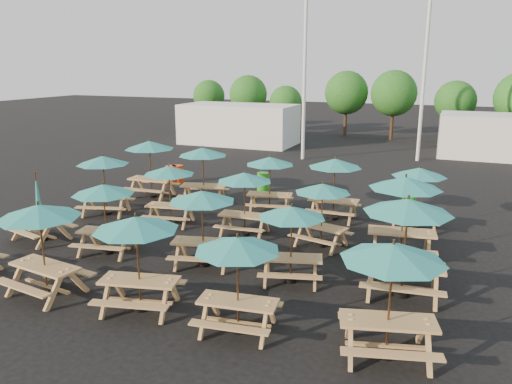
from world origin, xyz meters
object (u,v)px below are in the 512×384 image
at_px(picnic_unit_11, 270,164).
at_px(picnic_unit_16, 393,260).
at_px(picnic_unit_2, 103,164).
at_px(picnic_unit_3, 150,149).
at_px(picnic_unit_8, 136,229).
at_px(picnic_unit_18, 405,188).
at_px(picnic_unit_17, 408,212).
at_px(picnic_unit_7, 203,155).
at_px(picnic_unit_19, 419,176).
at_px(picnic_unit_4, 39,217).
at_px(waste_bin_2, 263,182).
at_px(picnic_unit_1, 39,212).
at_px(picnic_unit_9, 202,201).
at_px(picnic_unit_10, 244,181).
at_px(picnic_unit_15, 335,167).
at_px(waste_bin_3, 409,196).
at_px(picnic_unit_14, 323,192).
at_px(picnic_unit_13, 292,217).
at_px(picnic_unit_5, 104,194).
at_px(picnic_unit_12, 237,250).
at_px(picnic_unit_6, 169,174).
at_px(waste_bin_1, 178,174).

distance_m(picnic_unit_11, picnic_unit_16, 10.08).
bearing_deg(picnic_unit_2, picnic_unit_3, 70.34).
bearing_deg(picnic_unit_8, picnic_unit_18, 34.23).
relative_size(picnic_unit_11, picnic_unit_17, 0.88).
height_order(picnic_unit_7, picnic_unit_19, picnic_unit_7).
distance_m(picnic_unit_4, waste_bin_2, 11.87).
relative_size(picnic_unit_1, picnic_unit_9, 1.01).
relative_size(picnic_unit_10, picnic_unit_15, 0.94).
bearing_deg(waste_bin_3, picnic_unit_14, -110.08).
distance_m(picnic_unit_2, picnic_unit_8, 8.22).
bearing_deg(picnic_unit_15, picnic_unit_13, -88.00).
relative_size(picnic_unit_5, picnic_unit_11, 0.99).
relative_size(picnic_unit_2, picnic_unit_8, 1.03).
bearing_deg(picnic_unit_9, waste_bin_3, 46.87).
bearing_deg(picnic_unit_17, picnic_unit_1, 175.62).
height_order(picnic_unit_13, waste_bin_3, picnic_unit_13).
relative_size(picnic_unit_1, picnic_unit_8, 0.98).
height_order(picnic_unit_1, waste_bin_2, picnic_unit_1).
height_order(picnic_unit_12, waste_bin_2, picnic_unit_12).
relative_size(picnic_unit_12, picnic_unit_14, 1.03).
distance_m(picnic_unit_3, picnic_unit_4, 9.43).
bearing_deg(picnic_unit_18, picnic_unit_4, -151.52).
xyz_separation_m(picnic_unit_10, picnic_unit_13, (2.59, -2.96, -0.07)).
height_order(picnic_unit_11, picnic_unit_19, picnic_unit_11).
relative_size(picnic_unit_4, picnic_unit_9, 1.04).
distance_m(picnic_unit_10, picnic_unit_11, 2.83).
height_order(picnic_unit_2, picnic_unit_11, picnic_unit_2).
distance_m(picnic_unit_9, picnic_unit_16, 6.11).
bearing_deg(picnic_unit_12, picnic_unit_8, 172.43).
bearing_deg(picnic_unit_8, picnic_unit_1, 141.23).
distance_m(picnic_unit_4, picnic_unit_19, 11.96).
height_order(picnic_unit_6, picnic_unit_13, picnic_unit_6).
relative_size(picnic_unit_4, picnic_unit_7, 0.99).
distance_m(picnic_unit_3, waste_bin_1, 3.23).
distance_m(picnic_unit_17, picnic_unit_19, 5.60).
height_order(picnic_unit_5, picnic_unit_16, picnic_unit_16).
height_order(picnic_unit_1, picnic_unit_16, picnic_unit_16).
distance_m(picnic_unit_2, picnic_unit_13, 9.01).
bearing_deg(picnic_unit_16, picnic_unit_19, 76.46).
bearing_deg(picnic_unit_13, picnic_unit_10, 115.71).
distance_m(picnic_unit_4, waste_bin_3, 14.00).
relative_size(picnic_unit_5, waste_bin_1, 2.53).
height_order(picnic_unit_1, picnic_unit_7, picnic_unit_7).
bearing_deg(picnic_unit_16, picnic_unit_10, 119.55).
bearing_deg(picnic_unit_12, picnic_unit_16, -2.79).
xyz_separation_m(picnic_unit_1, waste_bin_2, (4.37, 8.68, -0.51)).
height_order(picnic_unit_12, picnic_unit_16, picnic_unit_16).
distance_m(picnic_unit_17, waste_bin_3, 8.61).
distance_m(picnic_unit_11, picnic_unit_12, 8.96).
height_order(picnic_unit_8, picnic_unit_19, picnic_unit_8).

